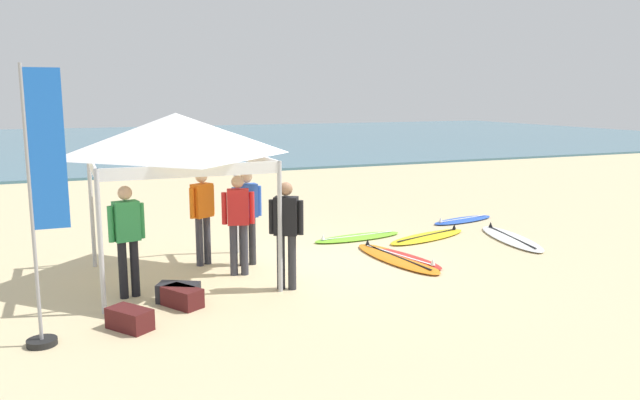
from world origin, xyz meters
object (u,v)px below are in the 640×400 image
object	(u,v)px
canopy_tent	(176,136)
gear_bag_near_tent	(182,297)
surfboard_orange	(396,258)
person_black	(286,228)
surfboard_yellow	(428,237)
banner_flag	(43,219)
person_orange	(202,211)
surfboard_red	(399,257)
gear_bag_on_sand	(178,293)
gear_bag_by_pole	(130,319)
person_blue	(247,211)
person_green	(127,234)
surfboard_white	(511,238)
person_red	(238,218)
surfboard_lime	(357,237)
surfboard_blue	(463,220)

from	to	relation	value
canopy_tent	gear_bag_near_tent	xyz separation A→B (m)	(-0.24, -1.43, -2.24)
surfboard_orange	person_black	xyz separation A→B (m)	(-2.47, -0.87, 0.95)
surfboard_yellow	banner_flag	xyz separation A→B (m)	(-7.38, -3.12, 1.54)
canopy_tent	person_orange	size ratio (longest dim) A/B	1.61
surfboard_red	gear_bag_on_sand	distance (m)	4.35
surfboard_orange	gear_bag_by_pole	bearing A→B (deg)	-161.03
person_blue	person_black	bearing A→B (deg)	-83.58
surfboard_yellow	gear_bag_by_pole	distance (m)	7.09
surfboard_red	person_green	distance (m)	5.00
surfboard_white	gear_bag_by_pole	xyz separation A→B (m)	(-7.98, -2.17, 0.10)
surfboard_orange	person_red	distance (m)	3.11
person_blue	surfboard_orange	bearing A→B (deg)	-15.30
canopy_tent	person_black	xyz separation A→B (m)	(1.44, -1.23, -1.40)
canopy_tent	surfboard_lime	distance (m)	4.85
surfboard_red	person_blue	bearing A→B (deg)	166.29
surfboard_yellow	person_black	size ratio (longest dim) A/B	1.35
person_orange	person_blue	world-z (taller)	same
canopy_tent	gear_bag_by_pole	bearing A→B (deg)	-116.74
surfboard_blue	banner_flag	distance (m)	10.22
person_black	surfboard_white	bearing A→B (deg)	13.76
surfboard_red	banner_flag	bearing A→B (deg)	-162.41
surfboard_yellow	gear_bag_on_sand	size ratio (longest dim) A/B	3.84
surfboard_white	person_black	xyz separation A→B (m)	(-5.51, -1.35, 0.95)
canopy_tent	person_blue	bearing A→B (deg)	16.41
person_blue	person_orange	bearing A→B (deg)	156.32
surfboard_white	person_blue	world-z (taller)	person_blue
surfboard_white	gear_bag_by_pole	bearing A→B (deg)	-164.77
gear_bag_on_sand	person_blue	bearing A→B (deg)	45.94
surfboard_white	banner_flag	xyz separation A→B (m)	(-8.92, -2.31, 1.54)
person_orange	surfboard_orange	bearing A→B (deg)	-17.18
surfboard_white	surfboard_lime	bearing A→B (deg)	155.63
surfboard_orange	person_blue	xyz separation A→B (m)	(-2.65, 0.72, 0.95)
canopy_tent	person_blue	xyz separation A→B (m)	(1.26, 0.37, -1.40)
person_blue	gear_bag_near_tent	bearing A→B (deg)	-129.77
person_green	gear_bag_by_pole	xyz separation A→B (m)	(-0.14, -1.36, -0.85)
surfboard_yellow	gear_bag_near_tent	world-z (taller)	gear_bag_near_tent
surfboard_white	person_orange	distance (m)	6.52
banner_flag	gear_bag_near_tent	distance (m)	2.38
person_black	gear_bag_by_pole	size ratio (longest dim) A/B	2.85
banner_flag	canopy_tent	bearing A→B (deg)	48.00
surfboard_orange	banner_flag	distance (m)	6.35
canopy_tent	gear_bag_on_sand	distance (m)	2.55
surfboard_yellow	gear_bag_on_sand	world-z (taller)	gear_bag_on_sand
surfboard_red	gear_bag_near_tent	xyz separation A→B (m)	(-4.24, -1.13, 0.10)
person_black	person_red	bearing A→B (deg)	114.90
surfboard_white	banner_flag	bearing A→B (deg)	-165.46
canopy_tent	banner_flag	xyz separation A→B (m)	(-1.98, -2.19, -0.81)
canopy_tent	surfboard_orange	xyz separation A→B (m)	(3.91, -0.35, -2.35)
canopy_tent	gear_bag_by_pole	xyz separation A→B (m)	(-1.03, -2.05, -2.24)
person_orange	person_red	bearing A→B (deg)	-64.03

